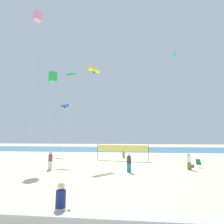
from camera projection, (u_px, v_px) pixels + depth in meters
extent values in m
plane|color=beige|center=(116.00, 176.00, 15.67)|extent=(120.00, 120.00, 0.00)
cube|color=teal|center=(125.00, 149.00, 47.38)|extent=(120.00, 20.00, 0.01)
cube|color=#99B28C|center=(60.00, 218.00, 6.80)|extent=(0.37, 0.22, 0.78)
cylinder|color=navy|center=(61.00, 198.00, 6.90)|extent=(0.39, 0.39, 0.65)
sphere|color=beige|center=(61.00, 186.00, 6.96)|extent=(0.29, 0.29, 0.29)
cylinder|color=#19727A|center=(69.00, 216.00, 6.66)|extent=(0.18, 0.18, 0.30)
sphere|color=beige|center=(69.00, 210.00, 6.69)|extent=(0.13, 0.13, 0.13)
cube|color=white|center=(50.00, 165.00, 18.81)|extent=(0.41, 0.24, 0.85)
cylinder|color=#7A3872|center=(50.00, 158.00, 18.92)|extent=(0.43, 0.43, 0.70)
sphere|color=beige|center=(51.00, 153.00, 18.99)|extent=(0.31, 0.31, 0.31)
cube|color=olive|center=(189.00, 166.00, 18.52)|extent=(0.37, 0.22, 0.77)
cylinder|color=white|center=(189.00, 159.00, 18.62)|extent=(0.39, 0.39, 0.64)
sphere|color=tan|center=(189.00, 155.00, 18.68)|extent=(0.29, 0.29, 0.29)
cube|color=olive|center=(124.00, 156.00, 28.37)|extent=(0.34, 0.21, 0.72)
cylinder|color=olive|center=(124.00, 152.00, 28.46)|extent=(0.36, 0.36, 0.59)
sphere|color=brown|center=(124.00, 149.00, 28.52)|extent=(0.26, 0.26, 0.26)
cube|color=#19727A|center=(129.00, 168.00, 17.33)|extent=(0.40, 0.24, 0.84)
cylinder|color=#2D2D33|center=(129.00, 160.00, 17.43)|extent=(0.42, 0.42, 0.69)
sphere|color=beige|center=(129.00, 155.00, 17.50)|extent=(0.31, 0.31, 0.31)
cube|color=#1E8C4C|center=(199.00, 165.00, 19.76)|extent=(0.52, 0.48, 0.03)
cube|color=#1E8C4C|center=(198.00, 162.00, 20.08)|extent=(0.52, 0.23, 0.57)
cylinder|color=silver|center=(200.00, 166.00, 19.60)|extent=(0.03, 0.03, 0.32)
cylinder|color=silver|center=(199.00, 166.00, 19.88)|extent=(0.03, 0.03, 0.32)
cylinder|color=#4C4C51|center=(98.00, 151.00, 27.04)|extent=(0.08, 0.08, 2.40)
cylinder|color=#4C4C51|center=(148.00, 153.00, 24.72)|extent=(0.08, 0.08, 2.40)
cube|color=#EAE566|center=(122.00, 148.00, 25.95)|extent=(7.54, 1.61, 0.90)
cube|color=#7A3872|center=(192.00, 166.00, 19.89)|extent=(0.37, 0.19, 0.30)
cylinder|color=silver|center=(33.00, 85.00, 24.39)|extent=(0.01, 0.01, 20.93)
cube|color=pink|center=(38.00, 16.00, 25.79)|extent=(1.22, 1.22, 1.41)
cylinder|color=silver|center=(93.00, 113.00, 27.91)|extent=(0.01, 0.01, 14.28)
cylinder|color=yellow|center=(94.00, 70.00, 28.87)|extent=(1.99, 2.15, 0.67)
sphere|color=blue|center=(94.00, 72.00, 28.81)|extent=(0.40, 0.40, 0.40)
cylinder|color=silver|center=(51.00, 118.00, 23.66)|extent=(0.01, 0.01, 11.69)
cube|color=green|center=(53.00, 77.00, 24.44)|extent=(1.08, 1.08, 1.30)
cylinder|color=silver|center=(69.00, 114.00, 30.54)|extent=(0.01, 0.01, 14.43)
cylinder|color=green|center=(71.00, 74.00, 31.50)|extent=(1.74, 0.79, 0.37)
sphere|color=pink|center=(70.00, 76.00, 31.47)|extent=(0.22, 0.22, 0.22)
cylinder|color=silver|center=(64.00, 129.00, 35.43)|extent=(0.01, 0.01, 9.64)
cylinder|color=blue|center=(65.00, 106.00, 36.08)|extent=(1.88, 1.43, 0.52)
sphere|color=black|center=(65.00, 108.00, 36.03)|extent=(0.31, 0.31, 0.31)
cylinder|color=silver|center=(177.00, 104.00, 30.89)|extent=(0.01, 0.01, 18.20)
ellipsoid|color=#26BFCC|center=(174.00, 55.00, 32.11)|extent=(1.49, 2.23, 1.11)
cube|color=green|center=(174.00, 53.00, 32.15)|extent=(0.40, 0.06, 0.50)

